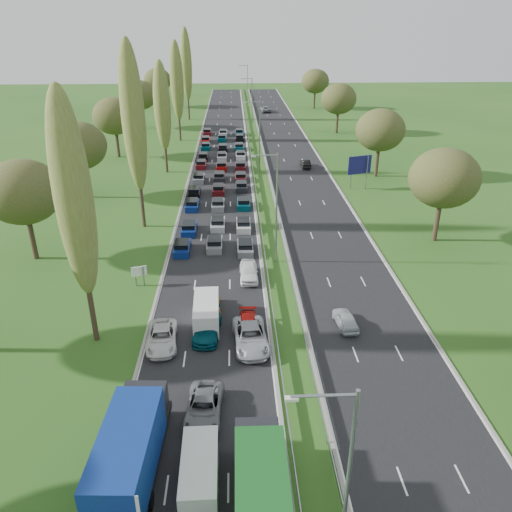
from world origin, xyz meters
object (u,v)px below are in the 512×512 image
object	(u,v)px
near_car_2	(162,337)
info_sign	(139,273)
white_van_front	(200,470)
white_van_rear	(207,311)
near_car_1	(134,463)
blue_lorry	(132,448)
direction_sign	(360,166)

from	to	relation	value
near_car_2	info_sign	size ratio (longest dim) A/B	2.43
white_van_front	white_van_rear	xyz separation A→B (m)	(-0.40, 16.86, 0.05)
near_car_2	white_van_rear	bearing A→B (deg)	38.43
near_car_1	info_sign	bearing A→B (deg)	93.85
white_van_rear	info_sign	size ratio (longest dim) A/B	2.58
blue_lorry	info_sign	world-z (taller)	blue_lorry
near_car_1	info_sign	distance (m)	23.14
near_car_1	direction_sign	distance (m)	58.80
blue_lorry	direction_sign	distance (m)	58.95
white_van_rear	direction_sign	world-z (taller)	direction_sign
near_car_1	direction_sign	xyz separation A→B (m)	(25.34, 52.99, 2.82)
info_sign	direction_sign	xyz separation A→B (m)	(28.80, 30.11, 2.20)
white_van_rear	near_car_1	bearing A→B (deg)	-103.83
white_van_front	info_sign	bearing A→B (deg)	106.31
blue_lorry	white_van_rear	size ratio (longest dim) A/B	1.84
blue_lorry	near_car_2	bearing A→B (deg)	93.19
near_car_1	blue_lorry	size ratio (longest dim) A/B	0.44
near_car_1	white_van_front	distance (m)	3.99
blue_lorry	info_sign	bearing A→B (deg)	101.57
near_car_2	white_van_front	xyz separation A→B (m)	(3.88, -13.61, 0.34)
near_car_1	white_van_front	bearing A→B (deg)	-18.04
blue_lorry	near_car_1	bearing A→B (deg)	102.43
near_car_1	white_van_rear	world-z (taller)	white_van_rear
direction_sign	white_van_front	bearing A→B (deg)	-111.72
white_van_front	white_van_rear	world-z (taller)	white_van_rear
white_van_front	direction_sign	size ratio (longest dim) A/B	1.00
info_sign	near_car_1	bearing A→B (deg)	-81.41
white_van_front	direction_sign	bearing A→B (deg)	67.47
near_car_1	info_sign	world-z (taller)	info_sign
direction_sign	near_car_2	bearing A→B (deg)	-122.18
blue_lorry	white_van_front	distance (m)	4.04
near_car_2	info_sign	distance (m)	10.76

